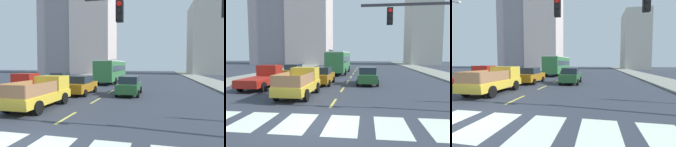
# 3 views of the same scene
# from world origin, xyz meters

# --- Properties ---
(ground_plane) EXTENTS (160.00, 160.00, 0.00)m
(ground_plane) POSITION_xyz_m (0.00, 0.00, 0.00)
(ground_plane) COLOR #323844
(sidewalk_left) EXTENTS (3.94, 110.00, 0.15)m
(sidewalk_left) POSITION_xyz_m (-12.59, 18.00, 0.07)
(sidewalk_left) COLOR gray
(sidewalk_left) RESTS_ON ground
(crosswalk_stripe_3) EXTENTS (1.37, 2.80, 0.01)m
(crosswalk_stripe_3) POSITION_xyz_m (-3.04, 0.00, 0.00)
(crosswalk_stripe_3) COLOR silver
(crosswalk_stripe_3) RESTS_ON ground
(crosswalk_stripe_4) EXTENTS (1.37, 2.80, 0.01)m
(crosswalk_stripe_4) POSITION_xyz_m (-1.01, 0.00, 0.00)
(crosswalk_stripe_4) COLOR silver
(crosswalk_stripe_4) RESTS_ON ground
(crosswalk_stripe_5) EXTENTS (1.37, 2.80, 0.01)m
(crosswalk_stripe_5) POSITION_xyz_m (1.01, 0.00, 0.00)
(crosswalk_stripe_5) COLOR silver
(crosswalk_stripe_5) RESTS_ON ground
(crosswalk_stripe_6) EXTENTS (1.37, 2.80, 0.01)m
(crosswalk_stripe_6) POSITION_xyz_m (3.04, 0.00, 0.00)
(crosswalk_stripe_6) COLOR silver
(crosswalk_stripe_6) RESTS_ON ground
(crosswalk_stripe_7) EXTENTS (1.37, 2.80, 0.01)m
(crosswalk_stripe_7) POSITION_xyz_m (5.06, 0.00, 0.00)
(crosswalk_stripe_7) COLOR silver
(crosswalk_stripe_7) RESTS_ON ground
(lane_dash_0) EXTENTS (0.16, 2.40, 0.01)m
(lane_dash_0) POSITION_xyz_m (0.00, 4.00, 0.00)
(lane_dash_0) COLOR #D4CA53
(lane_dash_0) RESTS_ON ground
(lane_dash_1) EXTENTS (0.16, 2.40, 0.01)m
(lane_dash_1) POSITION_xyz_m (0.00, 9.00, 0.00)
(lane_dash_1) COLOR #D4CA53
(lane_dash_1) RESTS_ON ground
(lane_dash_2) EXTENTS (0.16, 2.40, 0.01)m
(lane_dash_2) POSITION_xyz_m (0.00, 14.00, 0.00)
(lane_dash_2) COLOR #D4CA53
(lane_dash_2) RESTS_ON ground
(lane_dash_3) EXTENTS (0.16, 2.40, 0.01)m
(lane_dash_3) POSITION_xyz_m (0.00, 19.00, 0.00)
(lane_dash_3) COLOR #D4CA53
(lane_dash_3) RESTS_ON ground
(lane_dash_4) EXTENTS (0.16, 2.40, 0.01)m
(lane_dash_4) POSITION_xyz_m (0.00, 24.00, 0.00)
(lane_dash_4) COLOR #D4CA53
(lane_dash_4) RESTS_ON ground
(lane_dash_5) EXTENTS (0.16, 2.40, 0.01)m
(lane_dash_5) POSITION_xyz_m (0.00, 29.00, 0.00)
(lane_dash_5) COLOR #D4CA53
(lane_dash_5) RESTS_ON ground
(lane_dash_6) EXTENTS (0.16, 2.40, 0.01)m
(lane_dash_6) POSITION_xyz_m (0.00, 34.00, 0.00)
(lane_dash_6) COLOR #D4CA53
(lane_dash_6) RESTS_ON ground
(lane_dash_7) EXTENTS (0.16, 2.40, 0.01)m
(lane_dash_7) POSITION_xyz_m (0.00, 39.00, 0.00)
(lane_dash_7) COLOR #D4CA53
(lane_dash_7) RESTS_ON ground
(pickup_stakebed) EXTENTS (2.18, 5.20, 1.96)m
(pickup_stakebed) POSITION_xyz_m (-2.71, 6.12, 0.94)
(pickup_stakebed) COLOR gold
(pickup_stakebed) RESTS_ON ground
(pickup_dark) EXTENTS (2.18, 5.20, 1.96)m
(pickup_dark) POSITION_xyz_m (-6.96, 9.00, 0.92)
(pickup_dark) COLOR maroon
(pickup_dark) RESTS_ON ground
(city_bus) EXTENTS (2.72, 10.80, 3.32)m
(city_bus) POSITION_xyz_m (-2.18, 23.92, 1.95)
(city_bus) COLOR #2F6B3A
(city_bus) RESTS_ON ground
(sedan_near_left) EXTENTS (2.02, 4.40, 1.72)m
(sedan_near_left) POSITION_xyz_m (-2.29, 11.74, 0.86)
(sedan_near_left) COLOR #A46B15
(sedan_near_left) RESTS_ON ground
(sedan_near_right) EXTENTS (2.02, 4.40, 1.72)m
(sedan_near_right) POSITION_xyz_m (-6.98, 16.92, 0.86)
(sedan_near_right) COLOR #9C701D
(sedan_near_right) RESTS_ON ground
(sedan_far) EXTENTS (2.02, 4.40, 1.72)m
(sedan_far) POSITION_xyz_m (2.11, 12.36, 0.86)
(sedan_far) COLOR #23522B
(sedan_far) RESTS_ON ground
(block_mid_left) EXTENTS (7.80, 11.64, 19.34)m
(block_mid_left) POSITION_xyz_m (17.35, 55.36, 9.67)
(block_mid_left) COLOR #ABA99E
(block_mid_left) RESTS_ON ground
(block_mid_right) EXTENTS (10.94, 7.56, 33.44)m
(block_mid_right) POSITION_xyz_m (-25.35, 52.03, 16.72)
(block_mid_right) COLOR gray
(block_mid_right) RESTS_ON ground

